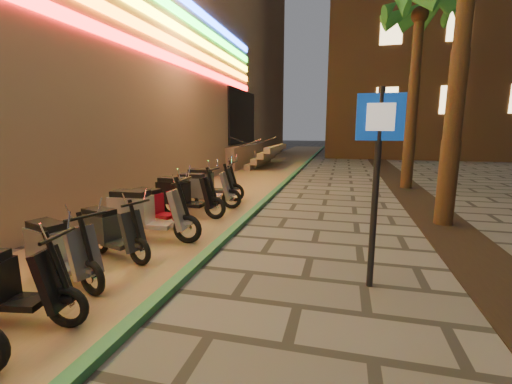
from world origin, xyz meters
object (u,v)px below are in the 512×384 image
(scooter_7, at_px, (109,231))
(scooter_6, at_px, (59,250))
(pedestrian_sign, at_px, (377,162))
(scooter_9, at_px, (156,206))
(scooter_8, at_px, (145,213))
(scooter_11, at_px, (201,189))
(scooter_5, at_px, (1,285))
(scooter_12, at_px, (209,183))
(scooter_10, at_px, (183,195))

(scooter_7, bearing_deg, scooter_6, -77.05)
(pedestrian_sign, distance_m, scooter_9, 5.01)
(scooter_8, height_order, scooter_11, scooter_8)
(scooter_8, distance_m, scooter_9, 0.99)
(scooter_5, relative_size, scooter_11, 0.89)
(pedestrian_sign, xyz_separation_m, scooter_6, (-4.29, -0.96, -1.26))
(scooter_7, relative_size, scooter_9, 0.97)
(scooter_5, distance_m, scooter_8, 3.01)
(pedestrian_sign, distance_m, scooter_6, 4.57)
(scooter_12, bearing_deg, scooter_8, -88.91)
(pedestrian_sign, relative_size, scooter_12, 1.53)
(scooter_7, height_order, scooter_9, scooter_9)
(scooter_7, xyz_separation_m, scooter_11, (0.06, 3.80, 0.07))
(scooter_5, relative_size, scooter_12, 0.90)
(scooter_5, relative_size, scooter_6, 1.00)
(scooter_8, distance_m, scooter_12, 3.89)
(scooter_12, bearing_deg, pedestrian_sign, -50.52)
(scooter_6, height_order, scooter_11, scooter_11)
(scooter_8, xyz_separation_m, scooter_9, (-0.32, 0.94, -0.08))
(scooter_8, bearing_deg, scooter_12, 90.20)
(pedestrian_sign, height_order, scooter_9, pedestrian_sign)
(scooter_10, bearing_deg, scooter_12, 97.06)
(scooter_11, bearing_deg, scooter_8, -97.44)
(scooter_7, relative_size, scooter_12, 0.86)
(scooter_6, relative_size, scooter_8, 0.86)
(scooter_5, bearing_deg, scooter_10, 82.56)
(scooter_8, height_order, scooter_12, scooter_8)
(scooter_6, relative_size, scooter_12, 0.90)
(scooter_7, distance_m, scooter_11, 3.80)
(scooter_6, height_order, scooter_8, scooter_8)
(pedestrian_sign, xyz_separation_m, scooter_11, (-4.18, 3.86, -1.21))
(scooter_5, xyz_separation_m, scooter_9, (-0.40, 3.94, -0.00))
(scooter_10, height_order, scooter_12, scooter_10)
(scooter_5, height_order, scooter_12, scooter_12)
(scooter_9, distance_m, scooter_12, 2.95)
(scooter_5, height_order, scooter_9, scooter_5)
(scooter_8, bearing_deg, pedestrian_sign, -16.79)
(scooter_9, height_order, scooter_11, scooter_11)
(pedestrian_sign, relative_size, scooter_11, 1.52)
(scooter_9, bearing_deg, scooter_5, -71.18)
(scooter_5, height_order, scooter_7, scooter_5)
(scooter_8, bearing_deg, scooter_9, 105.32)
(scooter_9, distance_m, scooter_11, 1.96)
(scooter_9, bearing_deg, scooter_10, 91.59)
(scooter_5, xyz_separation_m, scooter_6, (-0.24, 1.06, 0.01))
(scooter_6, relative_size, scooter_7, 1.04)
(pedestrian_sign, relative_size, scooter_10, 1.50)
(scooter_5, xyz_separation_m, scooter_10, (-0.20, 4.91, 0.07))
(pedestrian_sign, bearing_deg, scooter_8, 164.86)
(scooter_6, bearing_deg, scooter_8, 102.91)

